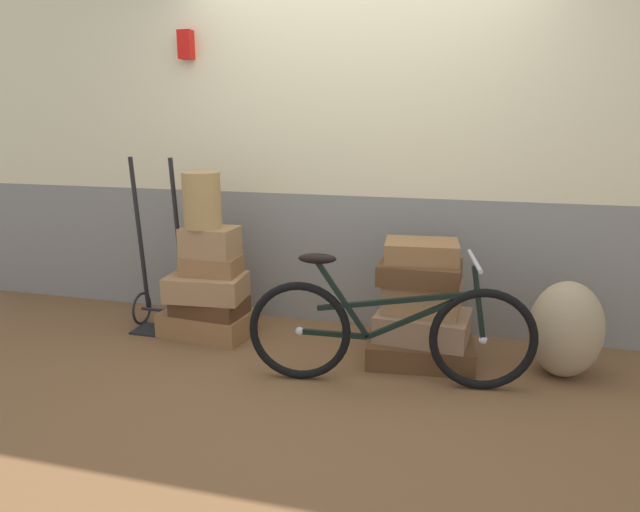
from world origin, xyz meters
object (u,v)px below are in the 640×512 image
suitcase_1 (210,306)px  burlap_sack (566,329)px  suitcase_9 (421,251)px  luggage_trolley (161,287)px  suitcase_2 (207,287)px  suitcase_7 (422,297)px  suitcase_6 (423,325)px  bicycle (388,331)px  suitcase_8 (420,272)px  suitcase_4 (210,242)px  suitcase_5 (420,348)px  wicker_basket (202,200)px  suitcase_3 (211,265)px  suitcase_0 (208,323)px

suitcase_1 → burlap_sack: (2.33, -0.01, 0.07)m
suitcase_9 → luggage_trolley: bearing=173.5°
suitcase_2 → suitcase_7: bearing=-3.7°
luggage_trolley → suitcase_6: bearing=-2.4°
suitcase_2 → suitcase_6: bearing=-4.5°
burlap_sack → bicycle: bicycle is taller
suitcase_8 → burlap_sack: 0.92m
suitcase_4 → suitcase_5: 1.59m
suitcase_2 → luggage_trolley: size_ratio=0.42×
suitcase_6 → wicker_basket: 1.69m
wicker_basket → luggage_trolley: luggage_trolley is taller
luggage_trolley → bicycle: 1.82m
suitcase_9 → burlap_sack: 0.97m
suitcase_9 → wicker_basket: 1.51m
suitcase_5 → suitcase_6: suitcase_6 is taller
suitcase_7 → suitcase_5: bearing=-84.0°
suitcase_2 → bicycle: (1.33, -0.39, -0.05)m
suitcase_4 → suitcase_7: suitcase_4 is taller
suitcase_2 → suitcase_3: suitcase_3 is taller
suitcase_5 → burlap_sack: bearing=-6.3°
suitcase_0 → suitcase_2: (0.03, -0.05, 0.29)m
suitcase_1 → burlap_sack: 2.34m
suitcase_8 → luggage_trolley: luggage_trolley is taller
bicycle → suitcase_8: bearing=71.2°
suitcase_2 → suitcase_4: size_ratio=1.45×
suitcase_4 → burlap_sack: 2.36m
suitcase_1 → suitcase_2: suitcase_2 is taller
suitcase_4 → suitcase_5: (1.47, -0.04, -0.61)m
suitcase_0 → suitcase_5: size_ratio=0.95×
suitcase_3 → wicker_basket: (-0.04, -0.01, 0.46)m
bicycle → suitcase_2: bearing=163.7°
suitcase_4 → wicker_basket: bearing=-147.3°
suitcase_1 → suitcase_9: (1.46, 0.04, 0.48)m
suitcase_4 → suitcase_9: bearing=2.0°
suitcase_0 → luggage_trolley: 0.45m
suitcase_8 → suitcase_1: bearing=-178.5°
suitcase_5 → luggage_trolley: 1.92m
suitcase_1 → suitcase_6: bearing=5.6°
suitcase_4 → burlap_sack: suitcase_4 is taller
suitcase_8 → wicker_basket: size_ratio=1.32×
suitcase_4 → bicycle: suitcase_4 is taller
suitcase_2 → suitcase_8: suitcase_8 is taller
suitcase_6 → luggage_trolley: 1.92m
suitcase_2 → suitcase_7: size_ratio=1.13×
luggage_trolley → suitcase_7: bearing=-1.8°
suitcase_2 → suitcase_4: 0.32m
suitcase_9 → suitcase_4: bearing=174.8°
suitcase_1 → luggage_trolley: bearing=175.0°
suitcase_5 → luggage_trolley: bearing=172.2°
suitcase_4 → suitcase_9: (1.45, 0.00, 0.02)m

